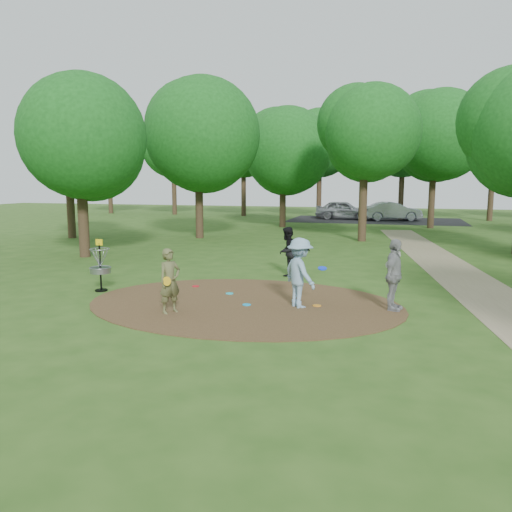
# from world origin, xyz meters

# --- Properties ---
(ground) EXTENTS (100.00, 100.00, 0.00)m
(ground) POSITION_xyz_m (0.00, 0.00, 0.00)
(ground) COLOR #2D5119
(ground) RESTS_ON ground
(dirt_clearing) EXTENTS (8.40, 8.40, 0.02)m
(dirt_clearing) POSITION_xyz_m (0.00, 0.00, 0.01)
(dirt_clearing) COLOR #47301C
(dirt_clearing) RESTS_ON ground
(footpath) EXTENTS (7.55, 39.89, 0.01)m
(footpath) POSITION_xyz_m (6.50, 2.00, 0.01)
(footpath) COLOR #8C7A5B
(footpath) RESTS_ON ground
(parking_lot) EXTENTS (14.00, 8.00, 0.01)m
(parking_lot) POSITION_xyz_m (2.00, 30.00, 0.00)
(parking_lot) COLOR black
(parking_lot) RESTS_ON ground
(player_observer_with_disc) EXTENTS (0.63, 0.70, 1.61)m
(player_observer_with_disc) POSITION_xyz_m (-1.43, -1.43, 0.80)
(player_observer_with_disc) COLOR brown
(player_observer_with_disc) RESTS_ON ground
(player_throwing_with_disc) EXTENTS (1.35, 1.30, 1.80)m
(player_throwing_with_disc) POSITION_xyz_m (1.50, 0.00, 0.90)
(player_throwing_with_disc) COLOR #83A8C4
(player_throwing_with_disc) RESTS_ON ground
(player_walking_with_disc) EXTENTS (0.76, 0.88, 1.68)m
(player_walking_with_disc) POSITION_xyz_m (0.25, 4.17, 0.84)
(player_walking_with_disc) COLOR black
(player_walking_with_disc) RESTS_ON ground
(player_waiting_with_disc) EXTENTS (0.67, 1.13, 1.81)m
(player_waiting_with_disc) POSITION_xyz_m (3.81, 0.33, 0.90)
(player_waiting_with_disc) COLOR gray
(player_waiting_with_disc) RESTS_ON ground
(disc_ground_cyan) EXTENTS (0.22, 0.22, 0.02)m
(disc_ground_cyan) POSITION_xyz_m (-0.70, 0.91, 0.03)
(disc_ground_cyan) COLOR #1BC2D8
(disc_ground_cyan) RESTS_ON dirt_clearing
(disc_ground_blue) EXTENTS (0.22, 0.22, 0.02)m
(disc_ground_blue) POSITION_xyz_m (0.15, -0.22, 0.03)
(disc_ground_blue) COLOR #0EA6F2
(disc_ground_blue) RESTS_ON dirt_clearing
(disc_ground_red) EXTENTS (0.22, 0.22, 0.02)m
(disc_ground_red) POSITION_xyz_m (-2.03, 1.56, 0.03)
(disc_ground_red) COLOR red
(disc_ground_red) RESTS_ON dirt_clearing
(car_left) EXTENTS (4.68, 1.96, 1.58)m
(car_left) POSITION_xyz_m (-0.65, 30.43, 0.79)
(car_left) COLOR #A2A2A9
(car_left) RESTS_ON ground
(car_right) EXTENTS (4.90, 2.90, 1.53)m
(car_right) POSITION_xyz_m (3.34, 30.12, 0.76)
(car_right) COLOR #A6A7AE
(car_right) RESTS_ON ground
(disc_ground_orange) EXTENTS (0.22, 0.22, 0.02)m
(disc_ground_orange) POSITION_xyz_m (1.93, 0.19, 0.03)
(disc_ground_orange) COLOR orange
(disc_ground_orange) RESTS_ON dirt_clearing
(disc_golf_basket) EXTENTS (0.63, 0.63, 1.54)m
(disc_golf_basket) POSITION_xyz_m (-4.50, 0.30, 0.87)
(disc_golf_basket) COLOR black
(disc_golf_basket) RESTS_ON ground
(tree_ring) EXTENTS (37.26, 45.83, 9.08)m
(tree_ring) POSITION_xyz_m (2.83, 9.50, 5.25)
(tree_ring) COLOR #332316
(tree_ring) RESTS_ON ground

